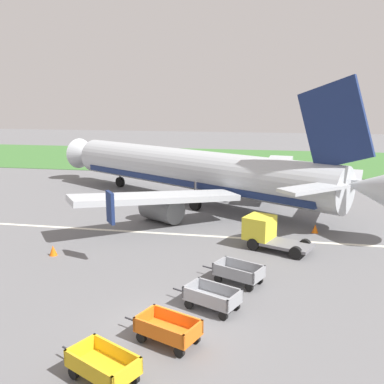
{
  "coord_description": "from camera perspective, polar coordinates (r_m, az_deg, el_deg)",
  "views": [
    {
      "loc": [
        4.13,
        -16.1,
        9.71
      ],
      "look_at": [
        -1.67,
        14.65,
        2.8
      ],
      "focal_mm": 39.71,
      "sensor_mm": 36.0,
      "label": 1
    }
  ],
  "objects": [
    {
      "name": "baggage_cart_far_end",
      "position": [
        23.22,
        6.25,
        -10.72
      ],
      "size": [
        3.54,
        2.31,
        1.07
      ],
      "color": "gray",
      "rests_on": "ground"
    },
    {
      "name": "apron_stripe",
      "position": [
        30.77,
        2.43,
        -5.94
      ],
      "size": [
        120.0,
        0.36,
        0.01
      ],
      "primitive_type": "cube",
      "color": "silver",
      "rests_on": "ground"
    },
    {
      "name": "baggage_cart_third_in_row",
      "position": [
        18.03,
        -3.27,
        -17.92
      ],
      "size": [
        3.57,
        2.24,
        1.07
      ],
      "color": "orange",
      "rests_on": "ground"
    },
    {
      "name": "traffic_cone_near_plane",
      "position": [
        32.72,
        16.21,
        -4.74
      ],
      "size": [
        0.49,
        0.49,
        0.64
      ],
      "primitive_type": "cone",
      "color": "orange",
      "rests_on": "ground"
    },
    {
      "name": "baggage_cart_second_in_row",
      "position": [
        16.29,
        -11.89,
        -21.83
      ],
      "size": [
        3.5,
        2.38,
        1.07
      ],
      "color": "gold",
      "rests_on": "ground"
    },
    {
      "name": "baggage_cart_fourth_in_row",
      "position": [
        20.49,
        2.7,
        -13.96
      ],
      "size": [
        3.54,
        2.3,
        1.07
      ],
      "color": "gray",
      "rests_on": "ground"
    },
    {
      "name": "service_truck_beside_carts",
      "position": [
        28.53,
        9.92,
        -5.31
      ],
      "size": [
        4.77,
        3.47,
        2.1
      ],
      "color": "slate",
      "rests_on": "ground"
    },
    {
      "name": "ground_plane",
      "position": [
        19.25,
        -3.36,
        -17.86
      ],
      "size": [
        220.0,
        220.0,
        0.0
      ],
      "primitive_type": "plane",
      "color": "slate"
    },
    {
      "name": "traffic_cone_mid_apron",
      "position": [
        28.44,
        -18.15,
        -7.47
      ],
      "size": [
        0.49,
        0.49,
        0.65
      ],
      "primitive_type": "cone",
      "color": "orange",
      "rests_on": "ground"
    },
    {
      "name": "grass_strip",
      "position": [
        68.91,
        7.16,
        4.28
      ],
      "size": [
        220.0,
        28.0,
        0.06
      ],
      "primitive_type": "cube",
      "color": "#3D7033",
      "rests_on": "ground"
    },
    {
      "name": "airplane",
      "position": [
        39.7,
        0.9,
        2.8
      ],
      "size": [
        34.16,
        28.46,
        11.34
      ],
      "color": "#B2B7BC",
      "rests_on": "ground"
    }
  ]
}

